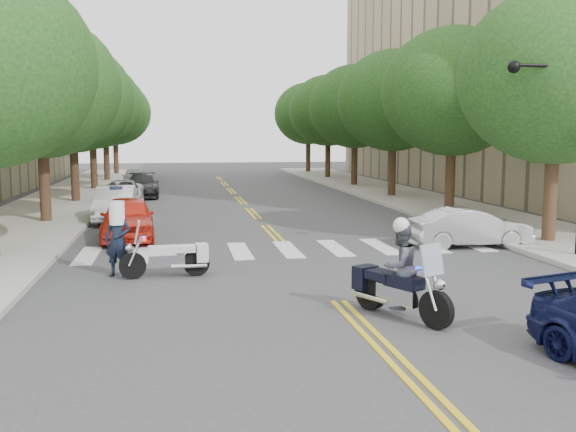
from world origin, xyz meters
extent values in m
plane|color=#38383A|center=(0.00, 0.00, 0.00)|extent=(140.00, 140.00, 0.00)
cube|color=#9E9991|center=(-9.50, 22.00, 0.07)|extent=(5.00, 60.00, 0.15)
cube|color=#9E9991|center=(9.50, 22.00, 0.07)|extent=(5.00, 60.00, 0.15)
cylinder|color=#382316|center=(-8.80, 14.00, 1.66)|extent=(0.44, 0.44, 3.32)
ellipsoid|color=#123F16|center=(-8.80, 14.00, 5.56)|extent=(6.40, 6.40, 5.76)
cylinder|color=#382316|center=(-8.80, 22.00, 1.66)|extent=(0.44, 0.44, 3.32)
ellipsoid|color=#123F16|center=(-8.80, 22.00, 5.56)|extent=(6.40, 6.40, 5.76)
cylinder|color=#382316|center=(-8.80, 30.00, 1.66)|extent=(0.44, 0.44, 3.32)
ellipsoid|color=#123F16|center=(-8.80, 30.00, 5.56)|extent=(6.40, 6.40, 5.76)
cylinder|color=#382316|center=(-8.80, 38.00, 1.66)|extent=(0.44, 0.44, 3.32)
ellipsoid|color=#123F16|center=(-8.80, 38.00, 5.56)|extent=(6.40, 6.40, 5.76)
cylinder|color=#382316|center=(-8.80, 46.00, 1.66)|extent=(0.44, 0.44, 3.32)
ellipsoid|color=#123F16|center=(-8.80, 46.00, 5.56)|extent=(6.40, 6.40, 5.76)
cylinder|color=#382316|center=(8.80, 6.00, 1.66)|extent=(0.44, 0.44, 3.32)
ellipsoid|color=#123F16|center=(8.80, 6.00, 5.56)|extent=(6.40, 6.40, 5.76)
cylinder|color=#382316|center=(8.80, 14.00, 1.66)|extent=(0.44, 0.44, 3.32)
ellipsoid|color=#123F16|center=(8.80, 14.00, 5.56)|extent=(6.40, 6.40, 5.76)
cylinder|color=#382316|center=(8.80, 22.00, 1.66)|extent=(0.44, 0.44, 3.32)
ellipsoid|color=#123F16|center=(8.80, 22.00, 5.56)|extent=(6.40, 6.40, 5.76)
cylinder|color=#382316|center=(8.80, 30.00, 1.66)|extent=(0.44, 0.44, 3.32)
ellipsoid|color=#123F16|center=(8.80, 30.00, 5.56)|extent=(6.40, 6.40, 5.76)
cylinder|color=#382316|center=(8.80, 38.00, 1.66)|extent=(0.44, 0.44, 3.32)
ellipsoid|color=#123F16|center=(8.80, 38.00, 5.56)|extent=(6.40, 6.40, 5.76)
cylinder|color=#382316|center=(8.80, 46.00, 1.66)|extent=(0.44, 0.44, 3.32)
ellipsoid|color=#123F16|center=(8.80, 46.00, 5.56)|extent=(6.40, 6.40, 5.76)
cylinder|color=black|center=(7.00, 3.50, 5.60)|extent=(2.40, 0.10, 0.10)
sphere|color=black|center=(5.90, 3.50, 5.55)|extent=(0.36, 0.36, 0.36)
cylinder|color=black|center=(1.33, -2.28, 0.37)|extent=(0.48, 0.74, 0.75)
cylinder|color=black|center=(0.51, -0.72, 0.37)|extent=(0.52, 0.76, 0.75)
cube|color=silver|center=(0.90, -1.45, 0.50)|extent=(0.77, 1.04, 0.35)
cube|color=black|center=(0.95, -1.55, 0.77)|extent=(0.71, 0.87, 0.24)
cube|color=black|center=(0.67, -1.01, 0.79)|extent=(0.67, 0.74, 0.18)
cube|color=black|center=(0.44, -0.57, 0.66)|extent=(0.58, 0.52, 0.50)
cube|color=#8C99A5|center=(1.26, -2.16, 1.32)|extent=(0.57, 0.41, 0.60)
cube|color=red|center=(1.30, -1.93, 1.12)|extent=(0.15, 0.15, 0.09)
cube|color=#0C26E5|center=(1.06, -2.05, 1.12)|extent=(0.15, 0.15, 0.09)
imported|color=#474C56|center=(0.90, -1.45, 1.07)|extent=(1.05, 0.97, 1.74)
sphere|color=silver|center=(0.90, -1.45, 1.88)|extent=(0.33, 0.33, 0.33)
cylinder|color=black|center=(-4.63, 3.06, 0.34)|extent=(0.70, 0.19, 0.69)
cylinder|color=black|center=(-3.02, 3.17, 0.34)|extent=(0.70, 0.23, 0.69)
cube|color=silver|center=(-3.77, 3.12, 0.46)|extent=(0.93, 0.39, 0.32)
cube|color=silver|center=(-3.88, 3.11, 0.71)|extent=(0.73, 0.42, 0.22)
cube|color=silver|center=(-3.32, 3.15, 0.73)|extent=(0.59, 0.44, 0.16)
cube|color=silver|center=(-2.86, 3.18, 0.61)|extent=(0.34, 0.47, 0.46)
cube|color=#8C99A5|center=(-4.50, 3.07, 1.22)|extent=(0.19, 0.52, 0.55)
cube|color=red|center=(-4.32, 2.96, 1.03)|extent=(0.11, 0.11, 0.08)
cube|color=#0C26E5|center=(-4.34, 3.20, 1.03)|extent=(0.11, 0.11, 0.08)
imported|color=black|center=(-5.01, 3.44, 0.95)|extent=(0.80, 0.65, 1.89)
imported|color=#B2B2B4|center=(6.00, 6.01, 0.64)|extent=(3.94, 1.53, 1.28)
imported|color=red|center=(-5.20, 9.50, 0.75)|extent=(2.00, 4.51, 1.51)
imported|color=silver|center=(-6.06, 14.50, 0.74)|extent=(1.61, 4.49, 1.47)
imported|color=#AFB1B7|center=(-6.30, 21.02, 0.63)|extent=(2.20, 4.59, 1.26)
imported|color=black|center=(-5.47, 24.94, 0.68)|extent=(2.09, 4.73, 1.35)
imported|color=#A8A9AE|center=(-6.30, 31.39, 0.69)|extent=(1.81, 4.11, 1.38)
camera|label=1|loc=(-3.47, -13.45, 3.69)|focal=40.00mm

